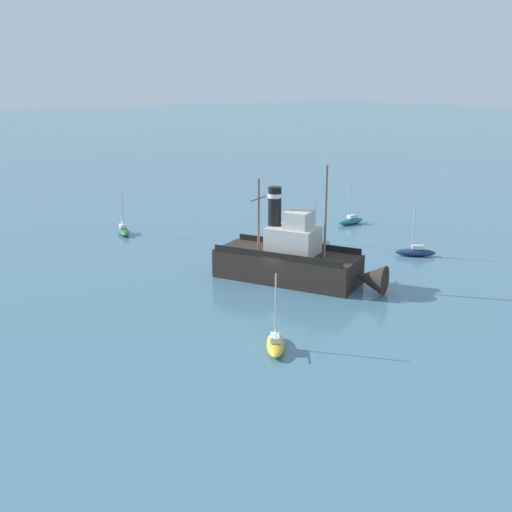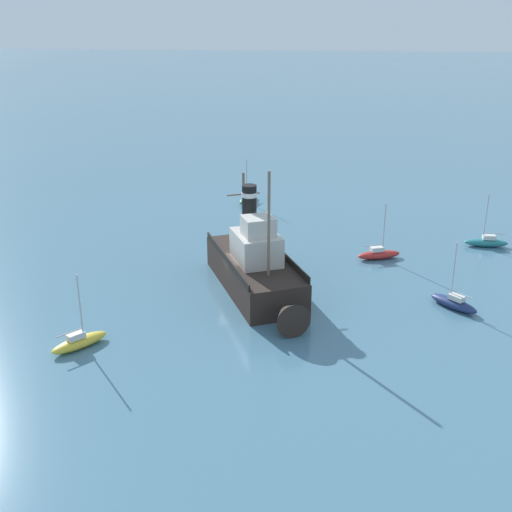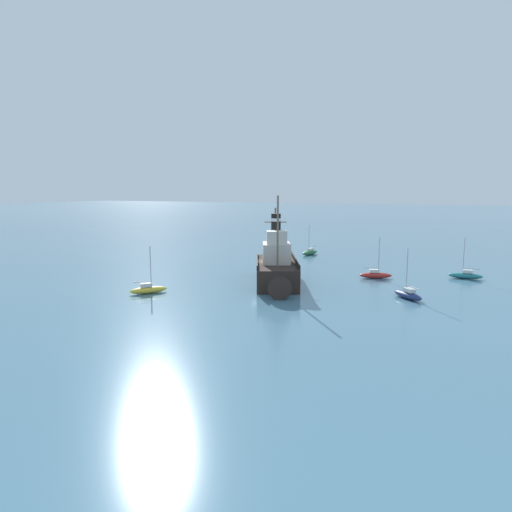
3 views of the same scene
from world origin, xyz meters
name	(u,v)px [view 1 (image 1 of 3)]	position (x,y,z in m)	size (l,w,h in m)	color
ground_plane	(276,284)	(0.00, 0.00, 0.00)	(600.00, 600.00, 0.00)	#477289
old_tugboat	(294,260)	(-1.66, 0.34, 1.83)	(9.00, 14.51, 9.90)	#2D231E
sailboat_green	(123,230)	(2.00, -23.46, 0.43)	(2.18, 3.96, 4.90)	#286B3D
sailboat_red	(313,240)	(-11.26, -7.59, 0.43)	(3.95, 2.33, 4.90)	#B22823
sailboat_yellow	(275,343)	(8.47, 10.17, 0.43)	(3.25, 3.64, 4.90)	gold
sailboat_navy	(415,252)	(-15.95, 1.63, 0.43)	(3.46, 3.47, 4.90)	navy
sailboat_teal	(351,221)	(-21.05, -11.75, 0.43)	(3.81, 1.13, 4.90)	#23757A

